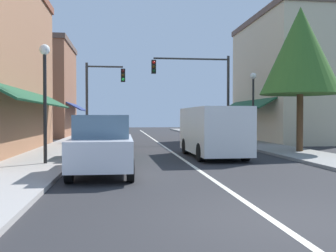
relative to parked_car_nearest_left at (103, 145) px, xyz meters
name	(u,v)px	position (x,y,z in m)	size (l,w,h in m)	color
ground_plane	(161,144)	(3.03, 12.57, -0.88)	(80.00, 80.00, 0.00)	#28282B
sidewalk_left	(72,144)	(-2.47, 12.57, -0.82)	(2.60, 56.00, 0.12)	#A39E99
sidewalk_right	(245,142)	(8.53, 12.57, -0.82)	(2.60, 56.00, 0.12)	gray
lane_center_stripe	(161,144)	(3.03, 12.57, -0.88)	(0.14, 52.00, 0.01)	silver
storefront_right_block	(281,79)	(11.87, 14.57, 3.53)	(5.40, 10.20, 8.81)	beige
storefront_far_left	(38,90)	(-6.57, 22.57, 3.20)	(6.91, 8.20, 8.15)	#8E5B42
parked_car_nearest_left	(103,145)	(0.00, 0.00, 0.00)	(1.80, 4.11, 1.77)	silver
parked_car_second_left	(105,137)	(-0.13, 4.54, 0.00)	(1.85, 4.14, 1.77)	#0F4C33
parked_car_third_left	(108,132)	(-0.20, 10.26, 0.00)	(1.84, 4.13, 1.77)	brown
van_in_lane	(213,130)	(4.43, 4.49, 0.27)	(2.08, 5.22, 2.12)	silver
traffic_signal_mast_arm	(202,83)	(6.01, 13.93, 3.16)	(5.37, 0.50, 5.90)	#333333
traffic_signal_left_corner	(100,90)	(-0.90, 15.05, 2.68)	(2.70, 0.50, 5.43)	#333333
street_lamp_left_near	(45,83)	(-2.05, 2.14, 2.01)	(0.36, 0.36, 4.21)	black
street_lamp_right_mid	(253,96)	(8.07, 9.70, 2.03)	(0.36, 0.36, 4.25)	black
tree_right_near	(300,51)	(8.85, 5.52, 3.92)	(3.70, 3.70, 6.85)	#4C331E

